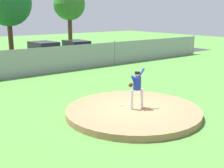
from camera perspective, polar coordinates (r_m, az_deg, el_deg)
ground_plane at (r=16.90m, az=-9.51°, el=-0.47°), size 80.00×80.00×0.00m
asphalt_strip at (r=24.59m, az=-18.99°, el=3.40°), size 44.00×7.00×0.01m
pitchers_mound at (r=12.11m, az=4.15°, el=-5.38°), size 5.56×5.56×0.26m
pitcher_youth at (r=11.83m, az=4.90°, el=-0.37°), size 0.78×0.32×1.66m
baseball at (r=12.34m, az=1.89°, el=-4.17°), size 0.07×0.07×0.07m
chainlink_fence at (r=20.27m, az=-15.01°, el=4.25°), size 34.49×0.07×1.94m
parked_car_navy at (r=26.67m, az=-6.99°, el=6.56°), size 2.12×4.70×1.72m
parked_car_champagne at (r=25.13m, az=-13.21°, el=5.95°), size 2.16×4.61×1.80m
traffic_cone_orange at (r=24.55m, az=-18.79°, el=4.01°), size 0.40×0.40×0.55m
tree_leaning_west at (r=31.33m, az=-19.80°, el=14.79°), size 4.64×4.64×7.46m
tree_broad_right at (r=34.86m, az=-8.40°, el=15.16°), size 3.64×3.64×6.94m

